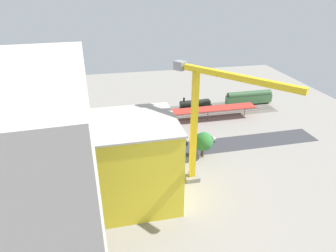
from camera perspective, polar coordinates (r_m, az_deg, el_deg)
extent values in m
plane|color=gray|center=(93.81, -2.98, -3.57)|extent=(170.54, 170.54, 0.00)
cube|color=#665E54|center=(113.70, -4.78, 1.90)|extent=(106.83, 16.60, 0.01)
cube|color=#38383D|center=(89.42, -2.46, -5.16)|extent=(106.73, 10.92, 0.01)
cube|color=#9E9EA8|center=(117.32, -5.04, 2.77)|extent=(106.57, 2.04, 0.12)
cube|color=#9E9EA8|center=(116.01, -4.95, 2.49)|extent=(106.57, 2.04, 0.12)
cube|color=#9E9EA8|center=(111.25, -4.60, 1.44)|extent=(106.57, 2.04, 0.12)
cube|color=#9E9EA8|center=(109.95, -4.50, 1.14)|extent=(106.57, 2.04, 0.12)
cube|color=#B73328|center=(106.04, 0.18, 2.60)|extent=(66.44, 6.49, 0.32)
cylinder|color=slate|center=(116.76, 14.63, 2.84)|extent=(0.30, 0.30, 3.98)
cylinder|color=slate|center=(110.94, 7.72, 2.23)|extent=(0.30, 0.30, 3.98)
cylinder|color=slate|center=(106.91, 0.18, 1.54)|extent=(0.30, 0.30, 3.98)
cylinder|color=slate|center=(104.86, -7.80, 0.78)|extent=(0.30, 0.30, 3.98)
cylinder|color=slate|center=(104.93, -15.92, -0.02)|extent=(0.30, 0.30, 3.98)
cube|color=black|center=(120.83, 5.50, 3.62)|extent=(13.68, 2.65, 1.00)
cylinder|color=black|center=(119.77, 4.95, 4.38)|extent=(11.11, 2.87, 2.67)
cube|color=black|center=(121.74, 7.43, 4.28)|extent=(2.62, 2.92, 3.31)
cylinder|color=black|center=(117.93, 3.11, 5.15)|extent=(0.70, 0.70, 1.40)
cube|color=black|center=(129.18, 15.22, 4.21)|extent=(17.81, 2.79, 0.60)
cube|color=#4C7F4C|center=(128.48, 15.32, 5.04)|extent=(19.79, 3.44, 3.41)
cylinder|color=#355935|center=(127.83, 15.43, 5.86)|extent=(19.00, 3.43, 3.09)
cube|color=black|center=(96.05, 7.77, -2.94)|extent=(4.10, 1.86, 0.30)
cube|color=silver|center=(95.79, 7.79, -2.65)|extent=(4.87, 1.97, 0.82)
cube|color=#1E2328|center=(95.47, 7.81, -2.30)|extent=(2.76, 1.65, 0.50)
cube|color=black|center=(93.31, 2.47, -3.63)|extent=(3.50, 1.78, 0.30)
cube|color=black|center=(93.04, 2.47, -3.34)|extent=(4.16, 1.87, 0.79)
cube|color=#1E2328|center=(92.69, 2.48, -2.95)|extent=(2.34, 1.61, 0.63)
cube|color=black|center=(92.18, -2.32, -4.02)|extent=(3.87, 1.68, 0.30)
cube|color=black|center=(91.93, -2.32, -3.75)|extent=(4.61, 1.76, 0.72)
cube|color=#1E2328|center=(91.59, -2.33, -3.37)|extent=(2.59, 1.53, 0.66)
cube|color=black|center=(91.77, -7.21, -4.37)|extent=(3.87, 1.90, 0.30)
cube|color=#474C51|center=(91.51, -7.23, -4.09)|extent=(4.59, 2.00, 0.74)
cube|color=#1E2328|center=(91.16, -7.26, -3.70)|extent=(2.60, 1.70, 0.69)
cube|color=black|center=(91.94, -13.02, -4.83)|extent=(4.07, 1.99, 0.30)
cube|color=black|center=(91.67, -13.05, -4.54)|extent=(4.83, 2.11, 0.77)
cube|color=#1E2328|center=(91.36, -13.09, -4.20)|extent=(2.74, 1.76, 0.51)
cube|color=black|center=(92.15, -18.43, -5.50)|extent=(3.79, 1.83, 0.30)
cube|color=silver|center=(91.87, -18.48, -5.21)|extent=(4.51, 1.93, 0.79)
cube|color=#1E2328|center=(91.53, -18.54, -4.83)|extent=(2.55, 1.64, 0.61)
cube|color=black|center=(93.39, -23.08, -5.90)|extent=(3.72, 1.82, 0.30)
cube|color=#474C51|center=(93.09, -23.15, -5.58)|extent=(4.42, 1.90, 0.90)
cube|color=#1E2328|center=(92.71, -23.23, -5.17)|extent=(2.49, 1.65, 0.67)
cube|color=yellow|center=(67.10, -13.80, -7.70)|extent=(35.87, 18.38, 19.65)
cube|color=#B7B2A8|center=(62.24, -14.77, 0.02)|extent=(36.48, 19.00, 0.40)
cube|color=gray|center=(78.12, 4.61, -9.84)|extent=(3.60, 3.60, 1.20)
cube|color=yellow|center=(70.98, 5.00, -0.79)|extent=(1.40, 1.40, 28.70)
cube|color=yellow|center=(60.69, 13.46, 9.10)|extent=(17.17, 21.45, 1.20)
cube|color=gray|center=(68.22, 2.35, 11.61)|extent=(3.05, 3.12, 2.00)
cube|color=black|center=(85.15, -19.82, -8.45)|extent=(9.34, 2.29, 0.50)
cube|color=silver|center=(84.13, -19.29, -7.51)|extent=(7.29, 2.49, 2.66)
cube|color=#334C8C|center=(85.15, -22.38, -7.79)|extent=(2.09, 2.40, 2.31)
cylinder|color=brown|center=(86.38, -26.27, -7.85)|extent=(0.41, 0.41, 3.98)
sphere|color=#38843D|center=(84.67, -26.73, -5.91)|extent=(4.11, 4.11, 4.11)
cylinder|color=brown|center=(87.00, 6.77, -5.04)|extent=(0.48, 0.48, 3.27)
sphere|color=#2D7233|center=(85.24, 6.89, -3.00)|extent=(5.46, 5.46, 5.46)
cylinder|color=brown|center=(87.46, 6.53, -4.75)|extent=(0.47, 0.47, 3.52)
sphere|color=#28662D|center=(85.88, 6.64, -2.91)|extent=(4.14, 4.14, 4.14)
cylinder|color=brown|center=(84.49, -20.51, -8.03)|extent=(0.51, 0.51, 2.54)
sphere|color=#28662D|center=(82.91, -20.84, -6.28)|extent=(5.07, 5.07, 5.07)
cylinder|color=#333333|center=(86.73, 5.70, -4.02)|extent=(0.16, 0.16, 6.05)
cube|color=black|center=(85.06, 5.80, -1.99)|extent=(0.36, 0.36, 0.90)
sphere|color=yellow|center=(84.86, 5.67, -1.83)|extent=(0.20, 0.20, 0.20)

